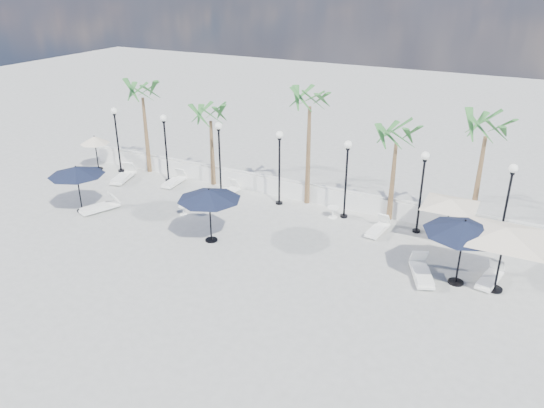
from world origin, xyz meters
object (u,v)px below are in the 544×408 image
at_px(lounger_3, 226,191).
at_px(parasol_navy_left, 76,171).
at_px(lounger_2, 100,206).
at_px(parasol_navy_right, 465,227).
at_px(lounger_6, 490,278).
at_px(lounger_1, 174,181).
at_px(lounger_0, 123,176).
at_px(parasol_cream_sq_a, 451,199).
at_px(parasol_navy_mid, 209,195).
at_px(parasol_cream_sq_b, 506,228).
at_px(lounger_4, 378,229).
at_px(parasol_cream_small, 95,140).
at_px(lounger_5, 422,272).

bearing_deg(lounger_3, parasol_navy_left, -125.24).
relative_size(lounger_2, parasol_navy_left, 0.76).
xyz_separation_m(lounger_2, parasol_navy_right, (16.86, 1.20, 2.11)).
bearing_deg(lounger_6, lounger_1, -177.99).
bearing_deg(lounger_0, parasol_cream_sq_a, -13.17).
xyz_separation_m(lounger_1, lounger_6, (16.88, -2.80, -0.00)).
distance_m(parasol_navy_mid, parasol_cream_sq_b, 11.70).
xyz_separation_m(lounger_0, parasol_navy_left, (1.03, -4.19, 1.83)).
xyz_separation_m(lounger_4, parasol_cream_small, (-17.45, 0.62, 1.56)).
distance_m(lounger_1, parasol_navy_mid, 7.51).
bearing_deg(parasol_navy_left, lounger_4, 17.48).
relative_size(lounger_0, parasol_navy_mid, 0.79).
bearing_deg(lounger_5, parasol_cream_small, 147.18).
xyz_separation_m(lounger_0, parasol_cream_small, (-2.65, 0.77, 1.52)).
bearing_deg(lounger_6, lounger_3, 179.75).
height_order(lounger_0, parasol_navy_right, parasol_navy_right).
bearing_deg(lounger_1, parasol_navy_left, -115.28).
relative_size(lounger_5, lounger_6, 1.14).
bearing_deg(lounger_6, parasol_cream_sq_b, -49.72).
xyz_separation_m(parasol_cream_sq_a, parasol_cream_sq_b, (2.39, -3.19, 0.58)).
distance_m(lounger_3, lounger_4, 8.52).
bearing_deg(parasol_navy_mid, lounger_2, 178.81).
height_order(parasol_navy_right, parasol_cream_sq_a, parasol_navy_right).
height_order(lounger_5, parasol_cream_sq_b, parasol_cream_sq_b).
relative_size(lounger_1, lounger_4, 1.03).
bearing_deg(parasol_cream_sq_b, parasol_cream_small, 172.01).
xyz_separation_m(lounger_0, lounger_2, (1.85, -3.78, -0.02)).
bearing_deg(lounger_1, parasol_cream_small, 176.24).
relative_size(lounger_4, parasol_navy_left, 0.67).
xyz_separation_m(lounger_3, lounger_5, (11.14, -3.63, 0.02)).
bearing_deg(lounger_3, lounger_1, -168.53).
bearing_deg(lounger_3, parasol_cream_small, -168.40).
distance_m(lounger_4, parasol_cream_sq_a, 3.45).
bearing_deg(lounger_5, parasol_navy_left, 162.03).
relative_size(lounger_0, lounger_1, 1.19).
height_order(parasol_navy_left, parasol_cream_small, parasol_navy_left).
bearing_deg(lounger_3, parasol_cream_sq_b, -1.65).
relative_size(lounger_2, parasol_cream_sq_a, 0.47).
height_order(parasol_navy_right, parasol_cream_small, parasol_navy_right).
distance_m(lounger_4, parasol_cream_sq_b, 6.33).
height_order(lounger_1, lounger_3, lounger_3).
distance_m(lounger_6, parasol_cream_small, 22.72).
bearing_deg(lounger_6, lounger_2, -162.95).
xyz_separation_m(lounger_6, parasol_navy_left, (-18.82, -2.18, 1.87)).
height_order(lounger_4, parasol_navy_right, parasol_navy_right).
distance_m(lounger_5, lounger_6, 2.54).
bearing_deg(lounger_5, lounger_0, 148.11).
height_order(lounger_5, parasol_cream_small, parasol_cream_small).
xyz_separation_m(lounger_1, lounger_3, (3.34, -0.00, 0.00)).
bearing_deg(parasol_cream_small, lounger_2, -45.33).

